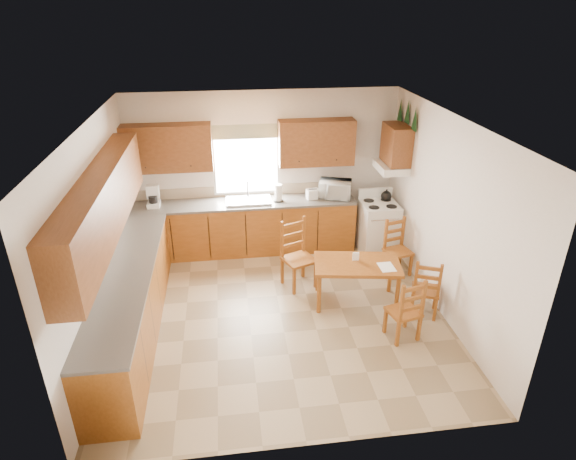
{
  "coord_description": "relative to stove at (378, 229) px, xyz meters",
  "views": [
    {
      "loc": [
        -0.64,
        -5.56,
        4.01
      ],
      "look_at": [
        0.15,
        0.3,
        1.15
      ],
      "focal_mm": 30.0,
      "sensor_mm": 36.0,
      "label": 1
    }
  ],
  "objects": [
    {
      "name": "paper_towel",
      "position": [
        -1.68,
        0.3,
        0.63
      ],
      "size": [
        0.15,
        0.15,
        0.3
      ],
      "primitive_type": "cylinder",
      "rotation": [
        0.0,
        0.0,
        -0.17
      ],
      "color": "white",
      "rests_on": "counter_back"
    },
    {
      "name": "microwave",
      "position": [
        -0.7,
        0.35,
        0.63
      ],
      "size": [
        0.58,
        0.49,
        0.3
      ],
      "primitive_type": "imported",
      "rotation": [
        0.0,
        0.0,
        -0.3
      ],
      "color": "silver",
      "rests_on": "counter_back"
    },
    {
      "name": "upper_cab_left",
      "position": [
        -3.96,
        -1.75,
        1.41
      ],
      "size": [
        0.33,
        3.6,
        0.75
      ],
      "primitive_type": "cube",
      "color": "brown",
      "rests_on": "wall_left"
    },
    {
      "name": "pine_decal_a",
      "position": [
        0.33,
        -0.27,
        1.94
      ],
      "size": [
        0.22,
        0.22,
        0.36
      ],
      "primitive_type": "cone",
      "color": "#123618",
      "rests_on": "wall_right"
    },
    {
      "name": "wall_front",
      "position": [
        -1.88,
        -3.85,
        0.91
      ],
      "size": [
        4.5,
        4.5,
        0.0
      ],
      "primitive_type": "plane",
      "color": "silver",
      "rests_on": "floor"
    },
    {
      "name": "table_paper",
      "position": [
        -0.39,
        -1.62,
        0.2
      ],
      "size": [
        0.21,
        0.28,
        0.0
      ],
      "primitive_type": "cube",
      "rotation": [
        0.0,
        0.0,
        0.02
      ],
      "color": "white",
      "rests_on": "dining_table"
    },
    {
      "name": "chair_near_left",
      "position": [
        -0.37,
        -2.32,
        0.01
      ],
      "size": [
        0.45,
        0.44,
        0.9
      ],
      "primitive_type": "cube",
      "rotation": [
        0.0,
        0.0,
        3.38
      ],
      "color": "brown",
      "rests_on": "floor"
    },
    {
      "name": "backsplash",
      "position": [
        -2.25,
        0.64,
        0.57
      ],
      "size": [
        3.75,
        0.01,
        0.18
      ],
      "primitive_type": "cube",
      "color": "gray",
      "rests_on": "counter_back"
    },
    {
      "name": "upper_cab_back_right",
      "position": [
        -1.02,
        0.48,
        1.41
      ],
      "size": [
        1.25,
        0.33,
        0.75
      ],
      "primitive_type": "cube",
      "color": "brown",
      "rests_on": "wall_back"
    },
    {
      "name": "counter_left",
      "position": [
        -3.83,
        -1.75,
        0.46
      ],
      "size": [
        0.63,
        3.6,
        0.04
      ],
      "primitive_type": "cube",
      "color": "#55504A",
      "rests_on": "lower_cab_left"
    },
    {
      "name": "upper_cab_back_left",
      "position": [
        -3.43,
        0.48,
        1.41
      ],
      "size": [
        1.41,
        0.33,
        0.75
      ],
      "primitive_type": "cube",
      "color": "brown",
      "rests_on": "wall_back"
    },
    {
      "name": "counter_back",
      "position": [
        -2.25,
        0.35,
        0.46
      ],
      "size": [
        3.75,
        0.63,
        0.04
      ],
      "primitive_type": "cube",
      "color": "#55504A",
      "rests_on": "lower_cab_back"
    },
    {
      "name": "window_frame",
      "position": [
        -2.18,
        0.62,
        1.11
      ],
      "size": [
        1.13,
        0.02,
        1.18
      ],
      "primitive_type": "cube",
      "color": "silver",
      "rests_on": "wall_back"
    },
    {
      "name": "upper_cab_stove",
      "position": [
        0.2,
        0.05,
        1.46
      ],
      "size": [
        0.33,
        0.62,
        0.62
      ],
      "primitive_type": "cube",
      "color": "brown",
      "rests_on": "wall_right"
    },
    {
      "name": "window_valance",
      "position": [
        -2.18,
        0.59,
        1.61
      ],
      "size": [
        1.19,
        0.01,
        0.24
      ],
      "primitive_type": "cube",
      "color": "#465A32",
      "rests_on": "wall_back"
    },
    {
      "name": "pine_decal_b",
      "position": [
        0.33,
        0.05,
        1.98
      ],
      "size": [
        0.22,
        0.22,
        0.36
      ],
      "primitive_type": "cone",
      "color": "#123618",
      "rests_on": "wall_right"
    },
    {
      "name": "coffeemaker",
      "position": [
        -3.73,
        0.34,
        0.67
      ],
      "size": [
        0.29,
        0.32,
        0.38
      ],
      "primitive_type": "cube",
      "rotation": [
        0.0,
        0.0,
        -0.28
      ],
      "color": "silver",
      "rests_on": "counter_back"
    },
    {
      "name": "wall_right",
      "position": [
        0.37,
        -1.6,
        0.91
      ],
      "size": [
        4.5,
        4.5,
        0.0
      ],
      "primitive_type": "plane",
      "color": "silver",
      "rests_on": "floor"
    },
    {
      "name": "toaster",
      "position": [
        -1.09,
        0.34,
        0.56
      ],
      "size": [
        0.23,
        0.17,
        0.17
      ],
      "primitive_type": "cube",
      "rotation": [
        0.0,
        0.0,
        0.2
      ],
      "color": "silver",
      "rests_on": "counter_back"
    },
    {
      "name": "table_card",
      "position": [
        -0.77,
        -1.37,
        0.26
      ],
      "size": [
        0.09,
        0.03,
        0.12
      ],
      "primitive_type": "cube",
      "rotation": [
        0.0,
        0.0,
        -0.13
      ],
      "color": "white",
      "rests_on": "dining_table"
    },
    {
      "name": "range_hood",
      "position": [
        0.15,
        0.05,
        1.08
      ],
      "size": [
        0.44,
        0.62,
        0.12
      ],
      "primitive_type": "cube",
      "color": "silver",
      "rests_on": "wall_right"
    },
    {
      "name": "lower_cab_left",
      "position": [
        -3.83,
        -1.75,
        -0.0
      ],
      "size": [
        0.6,
        3.6,
        0.88
      ],
      "primitive_type": "cube",
      "color": "brown",
      "rests_on": "floor"
    },
    {
      "name": "wall_left",
      "position": [
        -4.13,
        -1.6,
        0.91
      ],
      "size": [
        4.5,
        4.5,
        0.0
      ],
      "primitive_type": "plane",
      "color": "silver",
      "rests_on": "floor"
    },
    {
      "name": "chair_far_right",
      "position": [
        0.1,
        -0.75,
        0.01
      ],
      "size": [
        0.46,
        0.44,
        0.9
      ],
      "primitive_type": "cube",
      "rotation": [
        0.0,
        0.0,
        0.25
      ],
      "color": "brown",
      "rests_on": "floor"
    },
    {
      "name": "floor",
      "position": [
        -1.88,
        -1.6,
        -0.44
      ],
      "size": [
        4.5,
        4.5,
        0.0
      ],
      "primitive_type": "plane",
      "color": "#9A835F",
      "rests_on": "ground"
    },
    {
      "name": "stove",
      "position": [
        0.0,
        0.0,
        0.0
      ],
      "size": [
        0.61,
        0.63,
        0.89
      ],
      "primitive_type": "cube",
      "rotation": [
        0.0,
        0.0,
        0.02
      ],
      "color": "silver",
      "rests_on": "floor"
    },
    {
      "name": "ceiling",
      "position": [
        -1.88,
        -1.6,
        2.26
      ],
      "size": [
        4.5,
        4.5,
        0.0
      ],
      "primitive_type": "plane",
      "color": "brown",
      "rests_on": "floor"
    },
    {
      "name": "chair_near_right",
      "position": [
        0.11,
        -1.86,
        -0.01
      ],
      "size": [
        0.47,
        0.46,
        0.88
      ],
      "primitive_type": "cube",
      "rotation": [
        0.0,
        0.0,
        2.75
      ],
      "color": "brown",
      "rests_on": "floor"
    },
    {
      "name": "chair_far_left",
      "position": [
        -1.51,
        -0.91,
        0.08
      ],
      "size": [
        0.57,
        0.56,
        1.05
      ],
      "primitive_type": "cube",
      "rotation": [
        0.0,
        0.0,
        0.4
      ],
      "color": "brown",
      "rests_on": "floor"
    },
    {
      "name": "lower_cab_back",
      "position": [
        -2.25,
        0.35,
        -0.0
      ],
      "size": [
        3.75,
        0.6,
        0.88
      ],
      "primitive_type": "cube",
      "color": "brown",
      "rests_on": "floor"
    },
    {
      "name": "pine_decal_c",
      "position": [
        0.33,
        0.37,
        1.94
      ],
      "size": [
        0.22,
        0.22,
        0.36
      ],
      "primitive_type": "cone",
      "color": "#123618",
      "rests_on": "wall_right"
    },
    {
      "name": "sink_basin",
      "position": [
        -2.18,
        0.35,
        0.5
      ],
      "size": [
        0.75,
        0.45,
        0.04
      ],
      "primitive_type": "cube",
      "color": "silver",
      "rests_on": "counter_back"
    },
    {
      "name": "wall_back",
      "position": [
        -1.88,
        0.65,
        0.91
      ],
      "size": [
        4.5,
        4.5,
        0.0
      ],
      "primitive_type": "plane",
      "color": "silver",
      "rests_on": "floor"
    },
    {
      "name": "window_pane",
      "position": [
        -2.18,
        0.61,
        1.11
      ],
      "size": [
        1.05,
        0.01,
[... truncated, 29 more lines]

